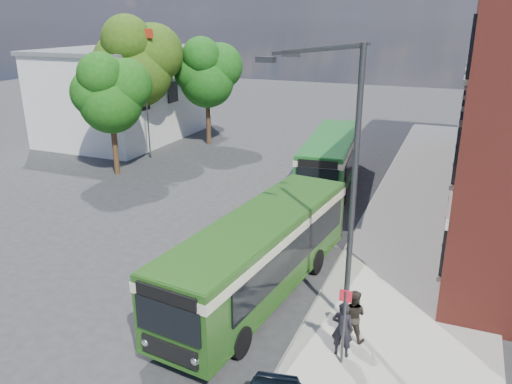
% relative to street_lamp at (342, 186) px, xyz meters
% --- Properties ---
extents(ground, '(120.00, 120.00, 0.00)m').
position_rel_street_lamp_xyz_m(ground, '(-4.84, 2.00, -4.79)').
color(ground, '#2B2B2E').
rests_on(ground, ground).
extents(pavement, '(6.00, 48.00, 0.15)m').
position_rel_street_lamp_xyz_m(pavement, '(2.16, 10.00, -4.72)').
color(pavement, gray).
rests_on(pavement, ground).
extents(kerb_line, '(0.12, 48.00, 0.01)m').
position_rel_street_lamp_xyz_m(kerb_line, '(-0.89, 10.00, -4.79)').
color(kerb_line, beige).
rests_on(kerb_line, ground).
extents(white_building, '(9.40, 13.40, 7.30)m').
position_rel_street_lamp_xyz_m(white_building, '(-22.84, 20.00, -1.13)').
color(white_building, silver).
rests_on(white_building, ground).
extents(flagpole, '(0.95, 0.10, 9.00)m').
position_rel_street_lamp_xyz_m(flagpole, '(-17.29, 15.00, 0.15)').
color(flagpole, '#333638').
rests_on(flagpole, ground).
extents(street_lamp, '(2.96, 2.38, 9.00)m').
position_rel_street_lamp_xyz_m(street_lamp, '(0.00, 0.00, 0.00)').
color(street_lamp, '#333638').
rests_on(street_lamp, ground).
extents(bus_stop_sign, '(0.35, 0.08, 2.52)m').
position_rel_street_lamp_xyz_m(bus_stop_sign, '(0.76, -2.20, -3.28)').
color(bus_stop_sign, '#333638').
rests_on(bus_stop_sign, ground).
extents(bus_front, '(3.72, 10.87, 3.02)m').
position_rel_street_lamp_xyz_m(bus_front, '(-2.94, 0.65, -2.96)').
color(bus_front, '#224D16').
rests_on(bus_front, ground).
extents(bus_rear, '(3.65, 10.34, 3.02)m').
position_rel_street_lamp_xyz_m(bus_rear, '(-3.78, 13.99, -2.96)').
color(bus_rear, '#1D6323').
rests_on(bus_rear, ground).
extents(pedestrian_a, '(0.65, 0.43, 1.77)m').
position_rel_street_lamp_xyz_m(pedestrian_a, '(0.67, -1.87, -3.75)').
color(pedestrian_a, black).
rests_on(pedestrian_a, pavement).
extents(pedestrian_b, '(0.87, 0.69, 1.70)m').
position_rel_street_lamp_xyz_m(pedestrian_b, '(0.79, -0.99, -3.79)').
color(pedestrian_b, black).
rests_on(pedestrian_b, pavement).
extents(tree_left, '(4.59, 4.37, 7.76)m').
position_rel_street_lamp_xyz_m(tree_left, '(-17.04, 10.82, 0.47)').
color(tree_left, '#362113').
rests_on(tree_left, ground).
extents(tree_mid, '(5.84, 5.56, 9.87)m').
position_rel_street_lamp_xyz_m(tree_mid, '(-18.59, 15.97, 1.91)').
color(tree_mid, '#362113').
rests_on(tree_mid, ground).
extents(tree_right, '(4.92, 4.68, 8.31)m').
position_rel_street_lamp_xyz_m(tree_right, '(-15.32, 20.33, 0.85)').
color(tree_right, '#362113').
rests_on(tree_right, ground).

